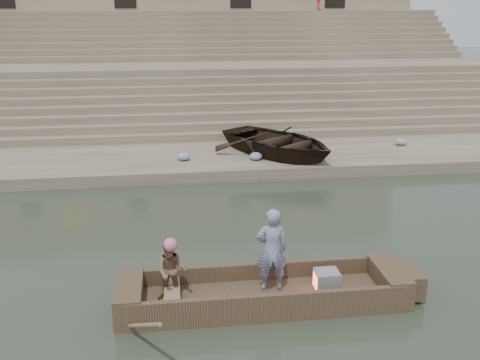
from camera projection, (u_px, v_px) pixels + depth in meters
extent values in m
plane|color=#283226|center=(155.00, 275.00, 11.55)|extent=(120.00, 120.00, 0.00)
cube|color=gray|center=(160.00, 162.00, 19.02)|extent=(32.00, 4.00, 0.40)
cube|color=gray|center=(161.00, 95.00, 25.71)|extent=(32.00, 3.00, 2.80)
cube|color=gray|center=(161.00, 56.00, 31.92)|extent=(32.00, 3.00, 5.20)
cube|color=gray|center=(160.00, 143.00, 21.09)|extent=(32.00, 0.50, 0.70)
cube|color=gray|center=(160.00, 136.00, 21.52)|extent=(32.00, 0.50, 1.00)
cube|color=gray|center=(160.00, 130.00, 21.94)|extent=(32.00, 0.50, 1.30)
cube|color=gray|center=(160.00, 124.00, 22.36)|extent=(32.00, 0.50, 1.60)
cube|color=gray|center=(160.00, 118.00, 22.79)|extent=(32.00, 0.50, 1.90)
cube|color=gray|center=(160.00, 112.00, 23.21)|extent=(32.00, 0.50, 2.20)
cube|color=gray|center=(160.00, 106.00, 23.63)|extent=(32.00, 0.50, 2.50)
cube|color=gray|center=(160.00, 101.00, 24.06)|extent=(32.00, 0.50, 2.80)
cube|color=gray|center=(161.00, 86.00, 27.31)|extent=(32.00, 0.50, 3.10)
cube|color=gray|center=(161.00, 82.00, 27.73)|extent=(32.00, 0.50, 3.40)
cube|color=gray|center=(161.00, 78.00, 28.15)|extent=(32.00, 0.50, 3.70)
cube|color=gray|center=(161.00, 74.00, 28.58)|extent=(32.00, 0.50, 4.00)
cube|color=gray|center=(161.00, 70.00, 29.00)|extent=(32.00, 0.50, 4.30)
cube|color=gray|center=(161.00, 66.00, 29.43)|extent=(32.00, 0.50, 4.60)
cube|color=gray|center=(161.00, 62.00, 29.85)|extent=(32.00, 0.50, 4.90)
cube|color=gray|center=(161.00, 59.00, 30.27)|extent=(32.00, 0.50, 5.20)
cube|color=tan|center=(159.00, 3.00, 34.75)|extent=(32.00, 5.00, 11.20)
cube|color=brown|center=(263.00, 299.00, 10.40)|extent=(5.00, 1.30, 0.22)
cube|color=brown|center=(269.00, 308.00, 9.77)|extent=(5.20, 0.12, 0.56)
cube|color=brown|center=(258.00, 276.00, 10.94)|extent=(5.20, 0.12, 0.56)
cube|color=brown|center=(129.00, 299.00, 10.03)|extent=(0.50, 1.30, 0.60)
cube|color=brown|center=(389.00, 282.00, 10.66)|extent=(0.50, 1.30, 0.60)
cube|color=brown|center=(408.00, 280.00, 10.70)|extent=(0.35, 0.90, 0.50)
cube|color=#937A5B|center=(172.00, 292.00, 10.10)|extent=(0.30, 1.20, 0.08)
cylinder|color=#937A5B|center=(135.00, 326.00, 9.20)|extent=(1.03, 2.10, 1.36)
sphere|color=#DB6C85|center=(170.00, 245.00, 9.84)|extent=(0.26, 0.26, 0.26)
imported|color=navy|center=(272.00, 250.00, 10.29)|extent=(0.63, 0.42, 1.69)
imported|color=#246E4E|center=(172.00, 271.00, 10.01)|extent=(0.64, 0.54, 1.19)
cube|color=gray|center=(327.00, 281.00, 10.46)|extent=(0.46, 0.42, 0.40)
cube|color=#E5593F|center=(316.00, 281.00, 10.44)|extent=(0.04, 0.34, 0.32)
imported|color=#2D2116|center=(278.00, 142.00, 19.06)|extent=(5.45, 5.77, 0.97)
ellipsoid|color=#3F5999|center=(401.00, 142.00, 20.51)|extent=(0.44, 0.44, 0.26)
ellipsoid|color=#3F5999|center=(256.00, 156.00, 18.57)|extent=(0.44, 0.44, 0.26)
ellipsoid|color=#3F5999|center=(184.00, 156.00, 18.53)|extent=(0.44, 0.44, 0.26)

